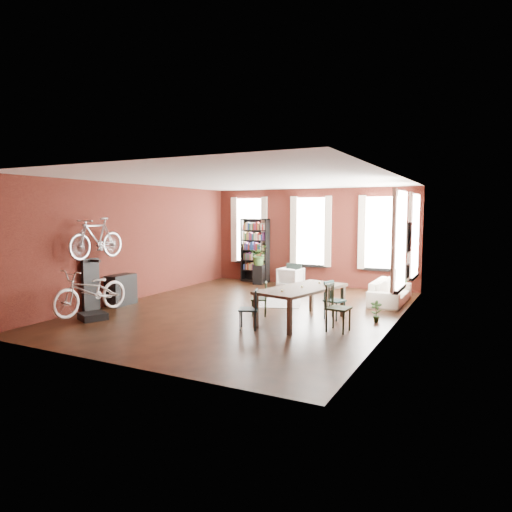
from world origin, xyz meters
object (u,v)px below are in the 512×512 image
Objects in this scene: dining_table at (302,305)px; console_table at (121,290)px; bicycle_floor at (91,270)px; cream_sofa at (390,288)px; white_armchair at (291,277)px; dining_chair_d at (335,300)px; plant_stand at (259,275)px; dining_chair_a at (248,309)px; dining_chair_b at (259,299)px; bookshelf at (255,250)px; bike_trainer at (93,316)px; dining_chair_c at (338,308)px.

dining_table is 4.92m from console_table.
cream_sofa is at bearing 46.51° from bicycle_floor.
white_armchair is 0.34× the size of cream_sofa.
plant_stand is at bearing 62.71° from dining_chair_d.
dining_chair_a is 1.18× the size of white_armchair.
bicycle_floor is at bearing -99.27° from plant_stand.
dining_table is 1.17× the size of bicycle_floor.
cream_sofa is 7.15m from console_table.
dining_chair_b is at bearing 122.46° from dining_chair_d.
dining_chair_b is 0.99× the size of console_table.
dining_chair_d is at bearing -44.40° from plant_stand.
dining_chair_b is 1.22× the size of plant_stand.
bookshelf is at bearing 76.17° from console_table.
bookshelf reaches higher than console_table.
plant_stand is at bearing 80.49° from bike_trainer.
dining_chair_d reaches higher than cream_sofa.
dining_chair_c reaches higher than dining_table.
console_table is at bearing 61.97° from white_armchair.
plant_stand is at bearing 139.83° from dining_table.
console_table is 1.85m from bicycle_floor.
console_table reaches higher than plant_stand.
console_table is at bearing 119.33° from cream_sofa.
white_armchair is at bearing 128.72° from dining_table.
dining_chair_c reaches higher than bike_trainer.
dining_chair_b is 3.82m from console_table.
dining_chair_d is at bearing 32.42° from bicycle_floor.
dining_chair_a reaches higher than bike_trainer.
dining_chair_a is 0.43× the size of bicycle_floor.
bookshelf reaches higher than bike_trainer.
white_armchair is at bearing 171.09° from dining_chair_a.
bookshelf is 5.28m from cream_sofa.
dining_table is 1.32m from dining_chair_a.
dining_chair_a is 1.05× the size of console_table.
dining_chair_a is at bearing -6.68° from dining_chair_b.
dining_chair_d reaches higher than dining_chair_a.
cream_sofa is (4.95, -1.70, -0.69)m from bookshelf.
bike_trainer is (-3.53, -0.87, -0.34)m from dining_chair_a.
cream_sofa reaches higher than dining_table.
dining_chair_c is at bearing -48.46° from plant_stand.
dining_chair_d is 5.33m from plant_stand.
dining_chair_a is at bearing 158.83° from dining_chair_d.
white_armchair is at bearing 37.43° from dining_chair_c.
console_table is 1.22× the size of plant_stand.
white_armchair is (-0.88, 4.02, -0.04)m from dining_chair_b.
bookshelf reaches higher than cream_sofa.
dining_chair_a is 4.20m from console_table.
dining_chair_a is 5.95m from plant_stand.
dining_table is 5.41m from plant_stand.
console_table reaches higher than dining_table.
dining_chair_c is 5.49m from bike_trainer.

